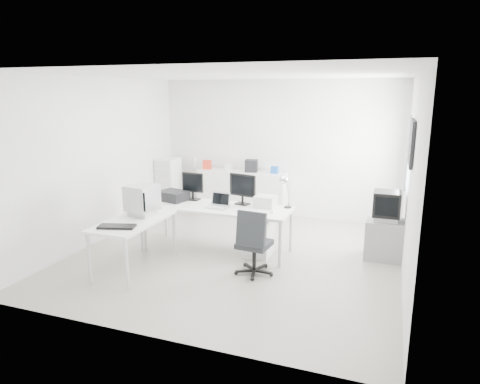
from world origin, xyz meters
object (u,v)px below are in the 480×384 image
(side_desk, at_px, (135,244))
(laptop, at_px, (217,202))
(sideboard, at_px, (242,193))
(crt_tv, at_px, (387,206))
(lcd_monitor_small, at_px, (193,186))
(drawer_pedestal, at_px, (259,236))
(filing_cabinet, at_px, (169,185))
(tv_cabinet, at_px, (384,240))
(crt_monitor, at_px, (142,202))
(lcd_monitor_large, at_px, (243,190))
(inkjet_printer, at_px, (173,196))
(laser_printer, at_px, (265,201))
(office_chair, at_px, (254,241))
(main_desk, at_px, (217,228))

(side_desk, relative_size, laptop, 4.24)
(side_desk, relative_size, sideboard, 0.74)
(crt_tv, bearing_deg, lcd_monitor_small, -174.68)
(drawer_pedestal, height_order, filing_cabinet, filing_cabinet)
(lcd_monitor_small, bearing_deg, tv_cabinet, 7.95)
(lcd_monitor_small, xyz_separation_m, crt_tv, (3.14, 0.29, -0.15))
(crt_monitor, bearing_deg, tv_cabinet, 31.45)
(lcd_monitor_large, bearing_deg, laptop, -116.88)
(inkjet_printer, bearing_deg, filing_cabinet, 135.54)
(filing_cabinet, bearing_deg, lcd_monitor_small, -49.46)
(crt_tv, xyz_separation_m, sideboard, (-2.91, 1.57, -0.37))
(laser_printer, height_order, office_chair, office_chair)
(inkjet_printer, relative_size, laser_printer, 1.44)
(tv_cabinet, bearing_deg, main_desk, -168.17)
(side_desk, bearing_deg, office_chair, 13.54)
(lcd_monitor_small, distance_m, tv_cabinet, 3.23)
(drawer_pedestal, bearing_deg, lcd_monitor_small, 170.91)
(laser_printer, bearing_deg, sideboard, 123.40)
(inkjet_printer, relative_size, tv_cabinet, 0.74)
(crt_tv, bearing_deg, sideboard, 151.61)
(laser_printer, relative_size, crt_monitor, 0.79)
(lcd_monitor_large, distance_m, sideboard, 2.05)
(main_desk, distance_m, tv_cabinet, 2.65)
(lcd_monitor_small, xyz_separation_m, tv_cabinet, (3.14, 0.29, -0.68))
(laptop, distance_m, office_chair, 1.07)
(side_desk, xyz_separation_m, laptop, (0.90, 1.00, 0.48))
(laptop, xyz_separation_m, tv_cabinet, (2.54, 0.64, -0.55))
(laser_printer, distance_m, tv_cabinet, 1.94)
(lcd_monitor_small, relative_size, laser_printer, 1.51)
(lcd_monitor_large, xyz_separation_m, sideboard, (-0.67, 1.86, -0.53))
(filing_cabinet, bearing_deg, lcd_monitor_large, -35.13)
(lcd_monitor_large, bearing_deg, sideboard, 123.42)
(lcd_monitor_large, distance_m, tv_cabinet, 2.36)
(drawer_pedestal, height_order, office_chair, office_chair)
(main_desk, bearing_deg, crt_monitor, -135.00)
(lcd_monitor_large, bearing_deg, filing_cabinet, 158.59)
(main_desk, bearing_deg, side_desk, -127.69)
(sideboard, bearing_deg, laser_printer, -60.60)
(lcd_monitor_small, distance_m, office_chair, 1.77)
(inkjet_printer, bearing_deg, crt_tv, 21.52)
(drawer_pedestal, distance_m, crt_tv, 2.03)
(inkjet_printer, relative_size, filing_cabinet, 0.40)
(tv_cabinet, xyz_separation_m, crt_tv, (0.00, 0.00, 0.54))
(lcd_monitor_small, bearing_deg, filing_cabinet, 133.16)
(office_chair, relative_size, sideboard, 0.52)
(laptop, relative_size, laser_printer, 1.03)
(laser_printer, xyz_separation_m, crt_tv, (1.84, 0.32, 0.00))
(lcd_monitor_large, xyz_separation_m, laptop, (-0.30, -0.35, -0.14))
(crt_monitor, bearing_deg, sideboard, 89.21)
(side_desk, bearing_deg, crt_tv, 25.53)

